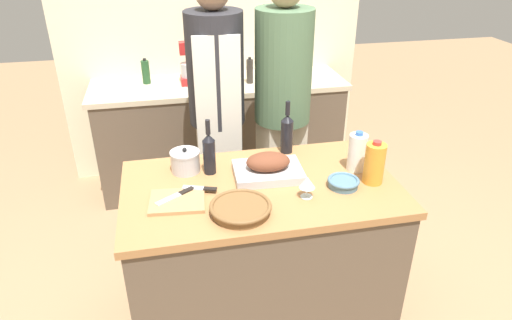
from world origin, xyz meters
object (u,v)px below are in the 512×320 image
(wicker_basket, at_px, (241,208))
(wine_bottle_dark, at_px, (209,153))
(stock_pot, at_px, (185,161))
(stand_mixer, at_px, (192,67))
(person_cook_guest, at_px, (282,101))
(condiment_bottle_tall, at_px, (146,72))
(wine_bottle_green, at_px, (287,132))
(cutting_board, at_px, (177,201))
(knife_chef, at_px, (177,195))
(knife_paring, at_px, (201,188))
(wine_glass_left, at_px, (307,183))
(person_cook_aproned, at_px, (217,103))
(mixing_bowl, at_px, (343,182))
(milk_jug, at_px, (357,152))
(juice_jug, at_px, (374,163))
(condiment_bottle_short, at_px, (250,71))
(roasting_pan, at_px, (268,167))

(wicker_basket, bearing_deg, wine_bottle_dark, 102.61)
(stock_pot, height_order, stand_mixer, stand_mixer)
(wine_bottle_dark, height_order, person_cook_guest, person_cook_guest)
(person_cook_guest, bearing_deg, condiment_bottle_tall, 121.41)
(stock_pot, relative_size, wine_bottle_green, 0.51)
(cutting_board, distance_m, condiment_bottle_tall, 1.75)
(knife_chef, bearing_deg, knife_paring, 18.72)
(wine_glass_left, relative_size, person_cook_aproned, 0.06)
(mixing_bowl, bearing_deg, cutting_board, 178.40)
(mixing_bowl, xyz_separation_m, milk_jug, (0.13, 0.16, 0.08))
(mixing_bowl, distance_m, milk_jug, 0.22)
(wine_bottle_green, height_order, wine_glass_left, wine_bottle_green)
(stand_mixer, bearing_deg, cutting_board, -97.51)
(juice_jug, xyz_separation_m, milk_jug, (-0.03, 0.14, -0.00))
(wicker_basket, relative_size, condiment_bottle_short, 1.38)
(wine_bottle_green, distance_m, condiment_bottle_tall, 1.54)
(milk_jug, xyz_separation_m, wine_bottle_green, (-0.31, 0.28, 0.02))
(stock_pot, xyz_separation_m, condiment_bottle_tall, (-0.20, 1.43, 0.07))
(wine_glass_left, bearing_deg, stock_pot, 145.36)
(knife_chef, bearing_deg, roasting_pan, 15.23)
(wicker_basket, relative_size, knife_chef, 1.46)
(condiment_bottle_tall, bearing_deg, stand_mixer, -12.56)
(knife_chef, xyz_separation_m, person_cook_aproned, (0.32, 0.92, 0.10))
(juice_jug, bearing_deg, wicker_basket, -168.74)
(mixing_bowl, bearing_deg, wicker_basket, -166.97)
(wine_glass_left, bearing_deg, person_cook_aproned, 106.04)
(milk_jug, distance_m, wine_bottle_dark, 0.78)
(wicker_basket, height_order, wine_bottle_dark, wine_bottle_dark)
(knife_paring, height_order, person_cook_guest, person_cook_guest)
(mixing_bowl, relative_size, wine_glass_left, 1.44)
(wine_bottle_dark, bearing_deg, condiment_bottle_short, 70.12)
(roasting_pan, relative_size, cutting_board, 1.31)
(juice_jug, distance_m, person_cook_aproned, 1.18)
(stock_pot, distance_m, wine_bottle_dark, 0.15)
(wine_bottle_green, height_order, stand_mixer, stand_mixer)
(wicker_basket, distance_m, juice_jug, 0.73)
(roasting_pan, bearing_deg, person_cook_guest, 69.66)
(roasting_pan, height_order, person_cook_aproned, person_cook_aproned)
(cutting_board, height_order, person_cook_aproned, person_cook_aproned)
(mixing_bowl, xyz_separation_m, juice_jug, (0.16, 0.01, 0.08))
(cutting_board, xyz_separation_m, person_cook_guest, (0.75, 0.88, 0.12))
(knife_paring, bearing_deg, knife_chef, -161.28)
(condiment_bottle_tall, height_order, person_cook_aproned, person_cook_aproned)
(roasting_pan, distance_m, wine_bottle_green, 0.31)
(stock_pot, relative_size, knife_paring, 0.92)
(roasting_pan, xyz_separation_m, juice_jug, (0.51, -0.17, 0.06))
(stock_pot, bearing_deg, knife_chef, -103.18)
(mixing_bowl, relative_size, condiment_bottle_tall, 0.80)
(wine_bottle_green, bearing_deg, mixing_bowl, -67.95)
(milk_jug, bearing_deg, cutting_board, -172.08)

